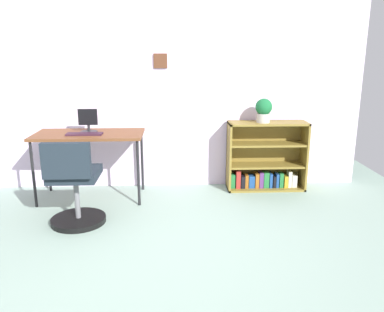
% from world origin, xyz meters
% --- Properties ---
extents(ground_plane, '(6.24, 6.24, 0.00)m').
position_xyz_m(ground_plane, '(0.00, 0.00, 0.00)').
color(ground_plane, '#8FAD9D').
extents(wall_back, '(5.20, 0.12, 2.49)m').
position_xyz_m(wall_back, '(0.00, 2.15, 1.25)').
color(wall_back, silver).
rests_on(wall_back, ground_plane).
extents(desk, '(1.17, 0.58, 0.74)m').
position_xyz_m(desk, '(-0.57, 1.70, 0.69)').
color(desk, brown).
rests_on(desk, ground_plane).
extents(monitor, '(0.21, 0.19, 0.26)m').
position_xyz_m(monitor, '(-0.58, 1.74, 0.86)').
color(monitor, '#262628').
rests_on(monitor, desk).
extents(keyboard, '(0.38, 0.13, 0.02)m').
position_xyz_m(keyboard, '(-0.60, 1.61, 0.75)').
color(keyboard, '#351C2A').
rests_on(keyboard, desk).
extents(office_chair, '(0.52, 0.55, 0.85)m').
position_xyz_m(office_chair, '(-0.57, 0.97, 0.37)').
color(office_chair, black).
rests_on(office_chair, ground_plane).
extents(bookshelf_low, '(0.92, 0.30, 0.81)m').
position_xyz_m(bookshelf_low, '(1.44, 1.95, 0.35)').
color(bookshelf_low, olive).
rests_on(bookshelf_low, ground_plane).
extents(potted_plant_on_shelf, '(0.19, 0.19, 0.28)m').
position_xyz_m(potted_plant_on_shelf, '(1.39, 1.90, 0.96)').
color(potted_plant_on_shelf, '#B7B2A8').
rests_on(potted_plant_on_shelf, bookshelf_low).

